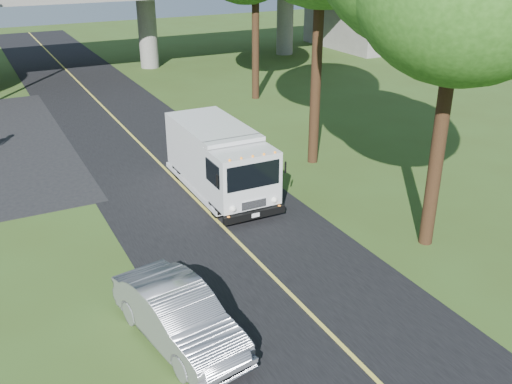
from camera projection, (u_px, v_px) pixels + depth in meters
ground at (298, 303)px, 15.71m from camera, size 120.00×120.00×0.00m
road at (174, 178)px, 23.82m from camera, size 7.00×90.00×0.02m
lane_line at (174, 178)px, 23.81m from camera, size 0.12×90.00×0.01m
overpass at (63, 10)px, 39.79m from camera, size 54.00×10.00×7.30m
step_van at (219, 158)px, 21.95m from camera, size 2.37×6.33×2.65m
silver_sedan at (179, 316)px, 13.97m from camera, size 2.30×4.64×1.46m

